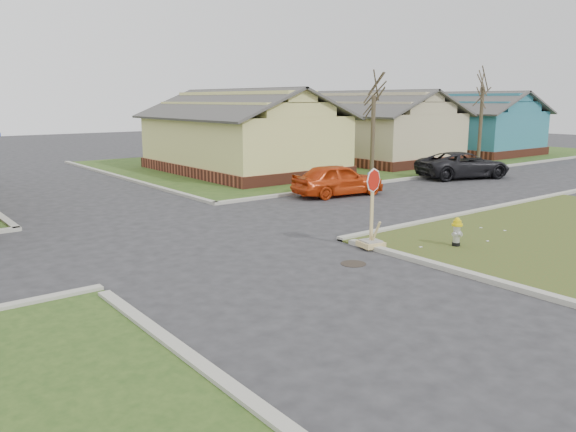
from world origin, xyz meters
TOP-DOWN VIEW (x-y plane):
  - ground at (0.00, 0.00)m, footprint 120.00×120.00m
  - verge_far_right at (22.00, 18.00)m, footprint 37.00×19.00m
  - curbs at (0.00, 5.00)m, footprint 80.00×40.00m
  - manhole at (2.20, -0.50)m, footprint 0.64×0.64m
  - side_house_yellow at (10.00, 16.50)m, footprint 7.60×11.60m
  - side_house_tan at (20.00, 16.50)m, footprint 7.60×11.60m
  - side_house_teal at (30.00, 16.50)m, footprint 7.60×11.60m
  - tree_mid_right at (14.00, 10.20)m, footprint 0.22×0.22m
  - tree_far_right at (24.00, 10.50)m, footprint 0.22×0.22m
  - fire_hydrant at (5.58, -1.11)m, footprint 0.30×0.30m
  - stop_sign at (3.64, 0.28)m, footprint 0.62×0.61m
  - red_sedan at (8.89, 7.28)m, footprint 4.25×2.24m
  - dark_pickup at (17.86, 7.32)m, footprint 5.40×3.78m

SIDE VIEW (x-z plane):
  - ground at x=0.00m, z-range 0.00..0.00m
  - curbs at x=0.00m, z-range -0.06..0.06m
  - manhole at x=2.20m, z-range 0.00..0.01m
  - verge_far_right at x=22.00m, z-range 0.00..0.05m
  - fire_hydrant at x=5.58m, z-range 0.09..0.90m
  - stop_sign at x=3.64m, z-range -0.57..1.62m
  - dark_pickup at x=17.86m, z-range 0.00..1.37m
  - red_sedan at x=8.89m, z-range 0.00..1.38m
  - tree_mid_right at x=14.00m, z-range 0.05..4.25m
  - side_house_yellow at x=10.00m, z-range -0.16..4.54m
  - side_house_tan at x=20.00m, z-range -0.16..4.54m
  - side_house_teal at x=30.00m, z-range -0.16..4.54m
  - tree_far_right at x=24.00m, z-range 0.05..4.81m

